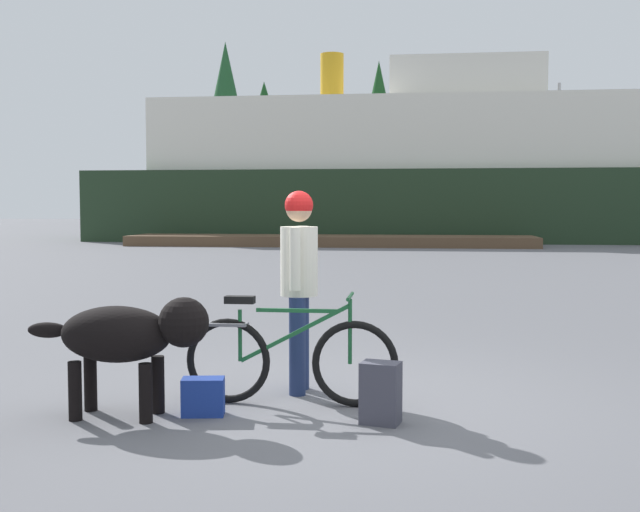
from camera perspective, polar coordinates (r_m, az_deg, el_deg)
The scene contains 12 objects.
ground_plane at distance 6.48m, azimuth 1.48°, elevation -10.62°, with size 160.00×160.00×0.00m, color slate.
bicycle at distance 6.30m, azimuth -2.28°, elevation -7.51°, with size 1.73×0.44×0.90m.
person_cyclist at distance 6.64m, azimuth -1.54°, elevation -1.12°, with size 0.32×0.53×1.73m.
dog at distance 6.07m, azimuth -13.83°, elevation -5.67°, with size 1.42×0.50×0.92m.
backpack at distance 5.82m, azimuth 4.47°, elevation -9.98°, with size 0.28×0.20×0.46m, color #3F3F4C.
handbag_pannier at distance 6.10m, azimuth -8.57°, elevation -10.17°, with size 0.32×0.18×0.29m, color navy.
dock_pier at distance 30.72m, azimuth 0.73°, elevation 1.13°, with size 15.98×2.78×0.40m, color brown.
ferry_boat at distance 36.94m, azimuth 6.28°, elevation 5.99°, with size 27.96×8.81×8.72m.
sailboat_moored at distance 35.86m, azimuth 16.95°, elevation 1.79°, with size 7.61×2.13×6.93m.
pine_tree_far_left at distance 50.91m, azimuth -6.92°, elevation 10.26°, with size 3.95×3.95×12.01m.
pine_tree_center at distance 50.63m, azimuth 4.32°, elevation 9.59°, with size 3.50×3.50×10.81m.
pine_tree_mid_back at distance 56.52m, azimuth -4.11°, elevation 9.16°, with size 4.19×4.19×10.43m.
Camera 1 is at (0.61, -6.25, 1.61)m, focal length 43.64 mm.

